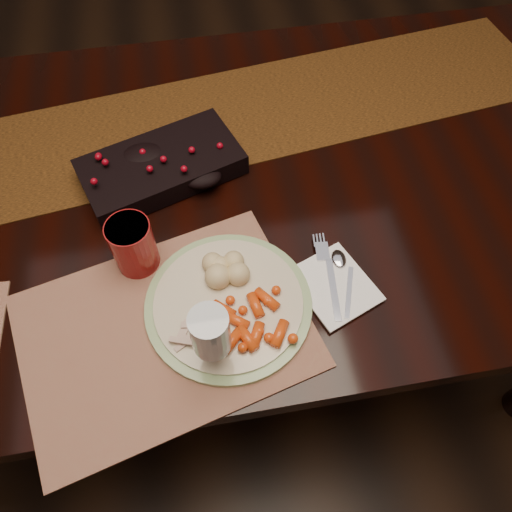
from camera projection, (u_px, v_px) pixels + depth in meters
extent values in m
plane|color=black|center=(236.00, 325.00, 1.70)|extent=(5.00, 5.00, 0.00)
cube|color=black|center=(231.00, 268.00, 1.38)|extent=(1.80, 1.00, 0.75)
cube|color=black|center=(234.00, 116.00, 1.16)|extent=(1.57, 0.53, 0.00)
cube|color=brown|center=(164.00, 331.00, 0.87)|extent=(0.56, 0.47, 0.00)
cylinder|color=beige|center=(228.00, 304.00, 0.89)|extent=(0.36, 0.36, 0.02)
cube|color=white|center=(334.00, 285.00, 0.91)|extent=(0.17, 0.18, 0.00)
cylinder|color=maroon|center=(133.00, 245.00, 0.90)|extent=(0.10, 0.10, 0.11)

